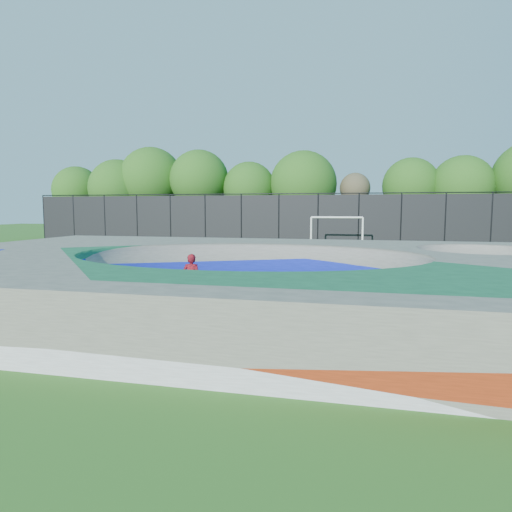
% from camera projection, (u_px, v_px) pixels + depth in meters
% --- Properties ---
extents(ground, '(120.00, 120.00, 0.00)m').
position_uv_depth(ground, '(248.00, 301.00, 14.31)').
color(ground, '#285A19').
rests_on(ground, ground).
extents(skate_deck, '(22.00, 14.00, 1.50)m').
position_uv_depth(skate_deck, '(248.00, 277.00, 14.23)').
color(skate_deck, gray).
rests_on(skate_deck, ground).
extents(skater, '(0.60, 0.43, 1.53)m').
position_uv_depth(skater, '(192.00, 279.00, 13.79)').
color(skater, red).
rests_on(skater, ground).
extents(skateboard, '(0.80, 0.29, 0.05)m').
position_uv_depth(skateboard, '(192.00, 303.00, 13.87)').
color(skateboard, black).
rests_on(skateboard, ground).
extents(soccer_goal, '(3.55, 0.12, 2.34)m').
position_uv_depth(soccer_goal, '(337.00, 227.00, 30.68)').
color(soccer_goal, white).
rests_on(soccer_goal, ground).
extents(fence, '(48.09, 0.09, 4.04)m').
position_uv_depth(fence, '(318.00, 219.00, 34.39)').
color(fence, black).
rests_on(fence, ground).
extents(treeline, '(52.07, 7.74, 8.49)m').
position_uv_depth(treeline, '(323.00, 184.00, 38.85)').
color(treeline, '#402A20').
rests_on(treeline, ground).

